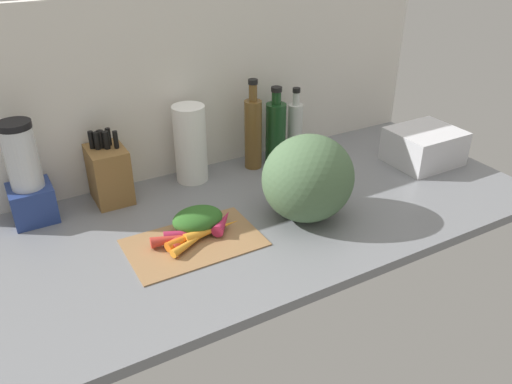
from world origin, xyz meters
TOP-DOWN VIEW (x-y plane):
  - ground_plane at (0.00, 0.00)cm, footprint 170.00×80.00cm
  - wall_back at (0.00, 38.50)cm, footprint 170.00×3.00cm
  - cutting_board at (-27.19, -6.30)cm, footprint 36.78×23.02cm
  - carrot_0 at (-26.94, -7.36)cm, footprint 17.46×9.38cm
  - carrot_1 at (-21.19, -5.92)cm, footprint 17.43×4.48cm
  - carrot_2 at (-28.57, -3.74)cm, footprint 14.09×10.17cm
  - carrot_3 at (-26.03, -5.09)cm, footprint 17.81×7.67cm
  - carrot_4 at (-29.51, -5.13)cm, footprint 10.51×8.82cm
  - carrot_5 at (-27.11, -5.42)cm, footprint 17.42×7.49cm
  - carrot_6 at (-16.87, -3.86)cm, footprint 10.47×10.75cm
  - carrot_7 at (-31.61, -4.93)cm, footprint 14.66×5.56cm
  - carrot_greens_pile at (-23.54, -1.02)cm, footprint 14.81×11.39cm
  - winter_squash at (8.00, -9.83)cm, footprint 27.58×25.50cm
  - knife_block at (-39.97, 29.23)cm, footprint 11.05×14.03cm
  - blender_appliance at (-63.25, 28.80)cm, footprint 12.14×12.14cm
  - paper_towel_roll at (-12.17, 29.50)cm, footprint 10.74×10.74cm
  - bottle_0 at (10.82, 27.95)cm, footprint 6.09×6.09cm
  - bottle_1 at (20.41, 28.46)cm, footprint 7.30×7.30cm
  - bottle_2 at (29.04, 28.97)cm, footprint 5.38×5.38cm
  - dish_rack at (66.55, 0.82)cm, footprint 23.81×20.48cm

SIDE VIEW (x-z plane):
  - ground_plane at x=0.00cm, z-range -3.00..0.00cm
  - cutting_board at x=-27.19cm, z-range 0.00..0.80cm
  - carrot_4 at x=-29.51cm, z-range 0.80..3.16cm
  - carrot_0 at x=-26.94cm, z-range 0.80..3.20cm
  - carrot_2 at x=-28.57cm, z-range 0.80..3.49cm
  - carrot_5 at x=-27.11cm, z-range 0.80..3.71cm
  - carrot_1 at x=-21.19cm, z-range 0.80..3.90cm
  - carrot_7 at x=-31.61cm, z-range 0.80..3.92cm
  - carrot_3 at x=-26.03cm, z-range 0.80..3.98cm
  - carrot_6 at x=-16.87cm, z-range 0.80..4.39cm
  - carrot_greens_pile at x=-23.54cm, z-range 0.80..7.06cm
  - dish_rack at x=66.55cm, z-range 0.00..12.42cm
  - knife_block at x=-39.97cm, z-range -2.33..20.91cm
  - bottle_2 at x=29.04cm, z-range -2.26..23.77cm
  - bottle_1 at x=20.41cm, z-range -2.21..25.64cm
  - winter_squash at x=8.00cm, z-range 0.00..25.87cm
  - paper_towel_roll at x=-12.17cm, z-range 0.00..26.32cm
  - blender_appliance at x=-63.25cm, z-range -2.13..28.78cm
  - bottle_0 at x=10.82cm, z-range -2.65..29.42cm
  - wall_back at x=0.00cm, z-range 0.00..60.00cm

